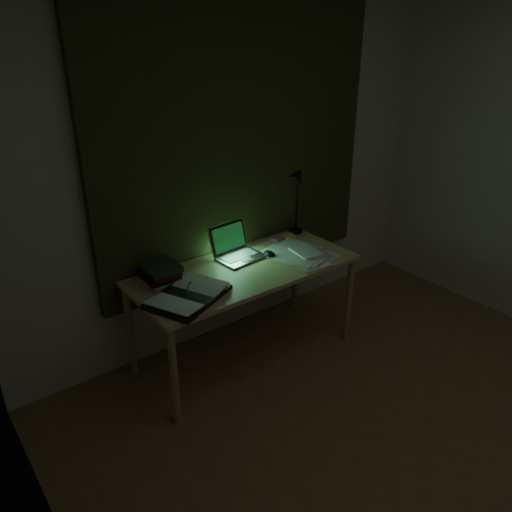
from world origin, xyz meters
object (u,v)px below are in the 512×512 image
(book_stack, at_px, (160,273))
(open_textbook, at_px, (188,296))
(desk, at_px, (245,313))
(loose_papers, at_px, (298,253))
(desk_lamp, at_px, (297,198))
(laptop, at_px, (241,244))

(book_stack, bearing_deg, open_textbook, -84.68)
(open_textbook, height_order, book_stack, book_stack)
(desk, relative_size, loose_papers, 4.06)
(book_stack, relative_size, loose_papers, 0.64)
(loose_papers, distance_m, desk_lamp, 0.49)
(desk, height_order, book_stack, book_stack)
(open_textbook, distance_m, loose_papers, 0.92)
(desk, height_order, desk_lamp, desk_lamp)
(book_stack, bearing_deg, laptop, -3.07)
(loose_papers, relative_size, desk_lamp, 0.68)
(desk, relative_size, book_stack, 6.36)
(laptop, xyz_separation_m, loose_papers, (0.35, -0.19, -0.10))
(desk, bearing_deg, book_stack, 162.70)
(laptop, xyz_separation_m, open_textbook, (-0.57, -0.26, -0.09))
(desk, distance_m, book_stack, 0.69)
(open_textbook, bearing_deg, laptop, 0.12)
(book_stack, bearing_deg, loose_papers, -13.35)
(desk, xyz_separation_m, loose_papers, (0.42, -0.06, 0.35))
(open_textbook, bearing_deg, desk_lamp, -6.05)
(laptop, relative_size, loose_papers, 0.93)
(book_stack, bearing_deg, desk_lamp, 4.66)
(desk_lamp, bearing_deg, loose_papers, -143.68)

